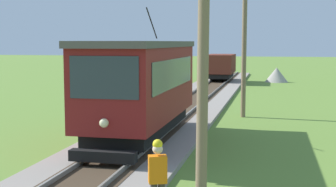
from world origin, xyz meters
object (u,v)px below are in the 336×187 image
freight_car (221,66)px  utility_pole_near_tram (203,46)px  utility_pole_mid (244,42)px  gravel_pile (277,75)px  red_tram (141,85)px  track_worker (158,177)px

freight_car → utility_pole_near_tram: size_ratio=0.72×
utility_pole_mid → gravel_pile: (1.79, 21.98, -3.10)m
red_tram → freight_car: 27.57m
utility_pole_mid → track_worker: utility_pole_mid is taller
utility_pole_near_tram → utility_pole_mid: (-0.00, 14.37, 0.09)m
utility_pole_near_tram → utility_pole_mid: 14.37m
gravel_pile → track_worker: size_ratio=1.22×
freight_car → gravel_pile: 5.46m
red_tram → utility_pole_near_tram: size_ratio=1.18×
red_tram → freight_car: size_ratio=1.64×
freight_car → utility_pole_mid: utility_pole_mid is taller
freight_car → track_worker: (2.45, -35.11, -0.57)m
red_tram → gravel_pile: (5.11, 29.25, -1.50)m
track_worker → utility_pole_mid: bearing=-23.8°
red_tram → utility_pole_mid: (3.32, 7.27, 1.60)m
utility_pole_near_tram → freight_car: bearing=95.5°
utility_pole_near_tram → gravel_pile: (1.79, 36.34, -3.01)m
freight_car → track_worker: bearing=-86.0°
utility_pole_near_tram → track_worker: bearing=-153.0°
utility_pole_mid → track_worker: size_ratio=4.14×
gravel_pile → track_worker: 36.89m
gravel_pile → utility_pole_mid: bearing=-94.7°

